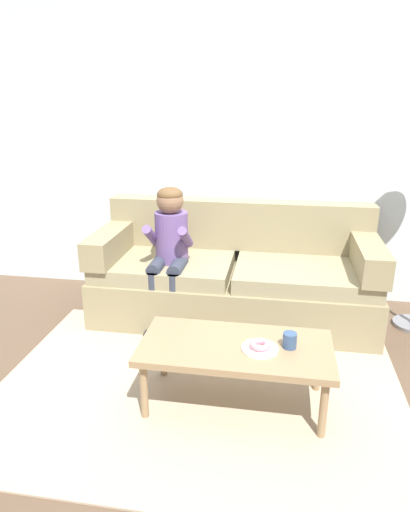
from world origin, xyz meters
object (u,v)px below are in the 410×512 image
(toy_controller, at_px, (287,362))
(mug, at_px, (290,340))
(donut, at_px, (260,345))
(person_child, at_px, (169,243))
(coffee_table, at_px, (236,351))
(couch, at_px, (234,277))

(toy_controller, bearing_deg, mug, -103.52)
(donut, xyz_separation_m, mug, (0.16, 0.05, 0.01))
(person_child, relative_size, mug, 12.24)
(mug, height_order, toy_controller, mug)
(coffee_table, distance_m, person_child, 1.21)
(donut, relative_size, toy_controller, 0.53)
(couch, distance_m, mug, 1.26)
(mug, bearing_deg, toy_controller, 88.79)
(coffee_table, relative_size, person_child, 1.00)
(couch, bearing_deg, donut, -77.51)
(donut, bearing_deg, coffee_table, 166.95)
(coffee_table, xyz_separation_m, donut, (0.14, -0.03, 0.07))
(coffee_table, distance_m, donut, 0.16)
(couch, xyz_separation_m, donut, (0.27, -1.23, 0.10))
(coffee_table, bearing_deg, mug, 3.93)
(person_child, bearing_deg, donut, -53.17)
(donut, bearing_deg, person_child, 126.83)
(couch, xyz_separation_m, coffee_table, (0.13, -1.20, 0.03))
(couch, bearing_deg, coffee_table, -83.64)
(donut, xyz_separation_m, toy_controller, (0.17, 0.51, -0.41))
(coffee_table, xyz_separation_m, mug, (0.30, 0.02, 0.09))
(person_child, xyz_separation_m, mug, (0.93, -0.97, -0.22))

